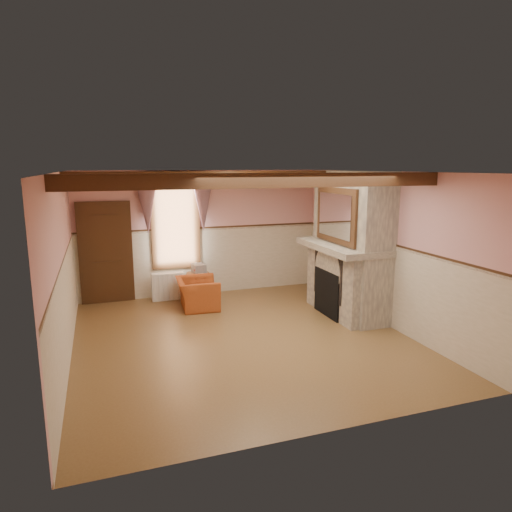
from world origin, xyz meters
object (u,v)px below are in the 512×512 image
object	(u,v)px
armchair	(197,293)
mantel_clock	(329,234)
radiator	(168,286)
side_table	(198,285)
bowl	(346,242)
oil_lamp	(336,234)

from	to	relation	value
armchair	mantel_clock	world-z (taller)	mantel_clock
radiator	mantel_clock	world-z (taller)	mantel_clock
mantel_clock	side_table	bearing A→B (deg)	148.23
bowl	oil_lamp	world-z (taller)	oil_lamp
armchair	radiator	bearing A→B (deg)	36.42
bowl	radiator	bearing A→B (deg)	144.75
oil_lamp	armchair	bearing A→B (deg)	158.23
side_table	mantel_clock	xyz separation A→B (m)	(2.43, -1.51, 1.25)
armchair	side_table	size ratio (longest dim) A/B	1.72
side_table	mantel_clock	world-z (taller)	mantel_clock
bowl	mantel_clock	size ratio (longest dim) A/B	1.37
armchair	mantel_clock	bearing A→B (deg)	-101.35
radiator	bowl	bearing A→B (deg)	-35.45
radiator	side_table	bearing A→B (deg)	-0.20
bowl	oil_lamp	distance (m)	0.38
side_table	oil_lamp	world-z (taller)	oil_lamp
armchair	bowl	bearing A→B (deg)	-114.24
armchair	bowl	distance (m)	3.18
armchair	side_table	xyz separation A→B (m)	(0.18, 0.78, -0.03)
side_table	radiator	world-z (taller)	radiator
radiator	mantel_clock	xyz separation A→B (m)	(3.10, -1.51, 1.22)
mantel_clock	oil_lamp	size ratio (longest dim) A/B	0.86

